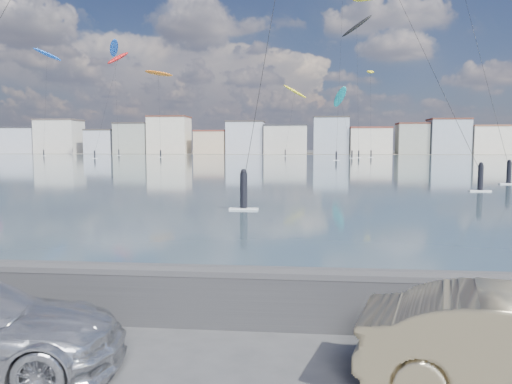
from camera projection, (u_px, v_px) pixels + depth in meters
The scene contains 12 objects.
bay_water at pixel (296, 162), 96.54m from camera, with size 500.00×177.00×0.00m, color #2D4750.
far_shore_strip at pixel (302, 153), 204.03m from camera, with size 500.00×60.00×0.00m, color #4C473D.
seawall at pixel (190, 293), 8.52m from camera, with size 400.00×0.36×1.08m.
far_buildings at pixel (305, 138), 189.47m from camera, with size 240.79×13.26×14.60m.
kitesurfer_2 at pixel (47, 56), 156.34m from camera, with size 8.43×10.85×33.84m.
kitesurfer_3 at pixel (370, 74), 141.23m from camera, with size 3.44×14.35×25.13m.
kitesurfer_8 at pixel (118, 59), 131.67m from camera, with size 4.71×18.54×29.33m.
kitesurfer_11 at pixel (114, 49), 167.23m from camera, with size 8.09×14.07×38.85m.
kitesurfer_13 at pixel (357, 28), 138.63m from camera, with size 8.46×16.47×39.75m.
kitesurfer_15 at pixel (158, 74), 138.71m from camera, with size 9.23×8.81×24.74m.
kitesurfer_18 at pixel (295, 93), 161.53m from camera, with size 8.11×14.23×23.16m.
kitesurfer_19 at pixel (340, 98), 132.52m from camera, with size 5.42×13.45×18.90m.
Camera 1 is at (1.96, -5.47, 3.08)m, focal length 35.00 mm.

